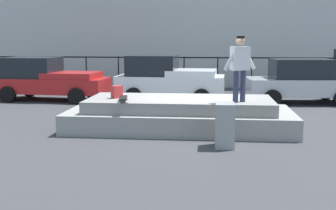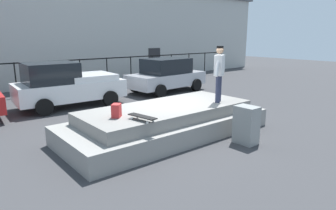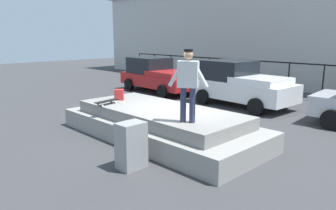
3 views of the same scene
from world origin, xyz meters
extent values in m
plane|color=#38383A|center=(0.00, 0.00, 0.00)|extent=(60.00, 60.00, 0.00)
cube|color=gray|center=(-0.35, -0.49, 0.27)|extent=(6.20, 2.64, 0.54)
cube|color=gray|center=(-0.35, -0.49, 0.70)|extent=(5.09, 2.17, 0.33)
cylinder|color=#2D334C|center=(1.34, -1.00, 1.28)|extent=(0.14, 0.14, 0.83)
cylinder|color=#2D334C|center=(1.15, -1.11, 1.28)|extent=(0.14, 0.14, 0.83)
cube|color=silver|center=(1.24, -1.05, 2.00)|extent=(0.53, 0.44, 0.61)
cylinder|color=silver|center=(1.49, -0.91, 1.99)|extent=(0.38, 0.27, 0.58)
cylinder|color=silver|center=(0.99, -1.20, 1.99)|extent=(0.38, 0.27, 0.58)
sphere|color=tan|center=(1.24, -1.05, 2.45)|extent=(0.22, 0.22, 0.22)
cylinder|color=black|center=(1.24, -1.05, 2.55)|extent=(0.29, 0.29, 0.05)
cube|color=black|center=(-1.78, -1.30, 0.97)|extent=(0.34, 0.85, 0.02)
cylinder|color=silver|center=(-1.73, -1.01, 0.89)|extent=(0.04, 0.06, 0.06)
cylinder|color=silver|center=(-1.92, -1.05, 0.89)|extent=(0.04, 0.06, 0.06)
cylinder|color=silver|center=(-1.63, -1.54, 0.89)|extent=(0.04, 0.06, 0.06)
cylinder|color=silver|center=(-1.83, -1.58, 0.89)|extent=(0.04, 0.06, 0.06)
cube|color=red|center=(-2.10, -0.62, 1.04)|extent=(0.34, 0.34, 0.34)
cube|color=#B21E1E|center=(-6.02, 4.67, 0.62)|extent=(4.75, 2.08, 0.60)
cube|color=black|center=(-6.83, 4.73, 1.34)|extent=(2.20, 1.75, 0.83)
cube|color=#B21E1E|center=(-5.10, 4.60, 1.04)|extent=(2.20, 1.80, 0.24)
cylinder|color=black|center=(-7.38, 5.66, 0.32)|extent=(0.65, 0.27, 0.64)
cylinder|color=black|center=(-7.52, 3.89, 0.32)|extent=(0.65, 0.27, 0.64)
cylinder|color=black|center=(-4.52, 5.44, 0.32)|extent=(0.65, 0.27, 0.64)
cylinder|color=black|center=(-4.66, 3.68, 0.32)|extent=(0.65, 0.27, 0.64)
cube|color=white|center=(-1.12, 4.88, 0.68)|extent=(4.34, 2.10, 0.72)
cube|color=black|center=(-1.86, 4.92, 1.44)|extent=(2.00, 1.83, 0.81)
cube|color=white|center=(-0.27, 4.84, 1.16)|extent=(2.00, 1.88, 0.24)
cylinder|color=black|center=(-2.38, 5.91, 0.32)|extent=(0.65, 0.25, 0.64)
cylinder|color=black|center=(-2.48, 4.00, 0.32)|extent=(0.65, 0.25, 0.64)
cylinder|color=black|center=(0.25, 5.77, 0.32)|extent=(0.65, 0.25, 0.64)
cylinder|color=black|center=(0.15, 3.86, 0.32)|extent=(0.65, 0.25, 0.64)
cylinder|color=black|center=(2.79, 3.86, 0.32)|extent=(0.66, 0.27, 0.64)
cube|color=gray|center=(0.84, -2.43, 0.52)|extent=(0.45, 0.61, 1.04)
cylinder|color=black|center=(-12.00, 8.29, 0.83)|extent=(0.06, 0.06, 1.65)
cylinder|color=black|center=(-10.40, 8.29, 0.83)|extent=(0.06, 0.06, 1.65)
cylinder|color=black|center=(-8.80, 8.29, 0.83)|extent=(0.06, 0.06, 1.65)
cylinder|color=black|center=(-7.20, 8.29, 0.83)|extent=(0.06, 0.06, 1.65)
cylinder|color=black|center=(-5.60, 8.29, 0.83)|extent=(0.06, 0.06, 1.65)
cylinder|color=black|center=(-4.00, 8.29, 0.83)|extent=(0.06, 0.06, 1.65)
cylinder|color=black|center=(-2.40, 8.29, 0.83)|extent=(0.06, 0.06, 1.65)
cylinder|color=black|center=(-0.80, 8.29, 0.83)|extent=(0.06, 0.06, 1.65)
cylinder|color=black|center=(0.80, 8.29, 0.83)|extent=(0.06, 0.06, 1.65)
cube|color=black|center=(0.00, 8.29, 1.61)|extent=(24.00, 0.04, 0.06)
camera|label=1|loc=(0.52, -12.31, 2.51)|focal=46.08mm
camera|label=2|loc=(-5.71, -7.07, 2.89)|focal=31.92mm
camera|label=3|loc=(6.24, -6.54, 2.87)|focal=34.66mm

